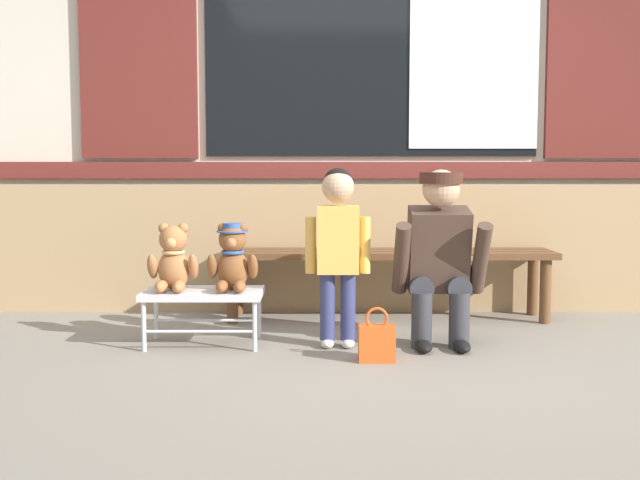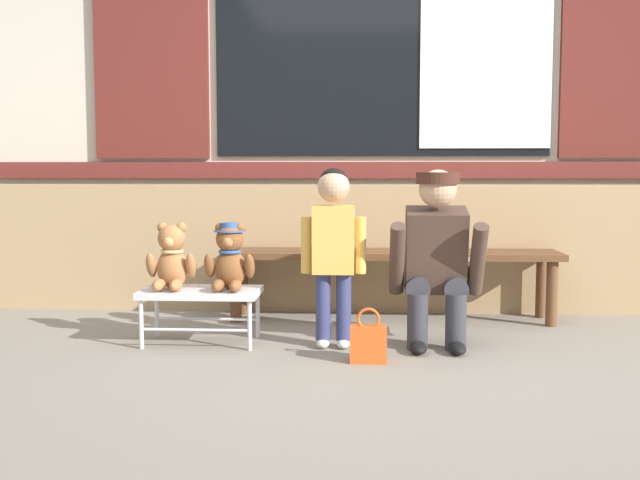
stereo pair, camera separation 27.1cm
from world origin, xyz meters
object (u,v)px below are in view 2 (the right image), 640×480
(teddy_bear_with_hat, at_px, (230,258))
(handbag_on_ground, at_px, (368,343))
(teddy_bear_plain, at_px, (172,259))
(adult_crouching, at_px, (438,258))
(wooden_bench_long, at_px, (391,261))
(child_standing, at_px, (333,237))
(small_display_bench, at_px, (201,295))

(teddy_bear_with_hat, distance_m, handbag_on_ground, 0.92)
(teddy_bear_plain, xyz_separation_m, adult_crouching, (1.44, 0.00, 0.02))
(handbag_on_ground, bearing_deg, teddy_bear_plain, 161.50)
(wooden_bench_long, relative_size, child_standing, 2.19)
(teddy_bear_plain, bearing_deg, adult_crouching, 0.08)
(small_display_bench, height_order, handbag_on_ground, small_display_bench)
(adult_crouching, height_order, handbag_on_ground, adult_crouching)
(teddy_bear_with_hat, bearing_deg, adult_crouching, 0.06)
(teddy_bear_plain, xyz_separation_m, handbag_on_ground, (1.07, -0.36, -0.37))
(small_display_bench, bearing_deg, teddy_bear_with_hat, 0.77)
(adult_crouching, xyz_separation_m, handbag_on_ground, (-0.37, -0.36, -0.38))
(small_display_bench, distance_m, teddy_bear_plain, 0.25)
(adult_crouching, bearing_deg, child_standing, -174.37)
(teddy_bear_with_hat, bearing_deg, teddy_bear_plain, -179.87)
(wooden_bench_long, xyz_separation_m, small_display_bench, (-1.06, -0.73, -0.11))
(small_display_bench, distance_m, teddy_bear_with_hat, 0.26)
(small_display_bench, height_order, teddy_bear_plain, teddy_bear_plain)
(teddy_bear_plain, xyz_separation_m, teddy_bear_with_hat, (0.32, 0.00, 0.01))
(wooden_bench_long, distance_m, small_display_bench, 1.29)
(child_standing, bearing_deg, teddy_bear_plain, 176.59)
(wooden_bench_long, relative_size, adult_crouching, 2.21)
(teddy_bear_plain, relative_size, adult_crouching, 0.38)
(small_display_bench, bearing_deg, teddy_bear_plain, 179.49)
(wooden_bench_long, distance_m, teddy_bear_plain, 1.42)
(child_standing, distance_m, adult_crouching, 0.57)
(wooden_bench_long, relative_size, small_display_bench, 3.28)
(wooden_bench_long, distance_m, teddy_bear_with_hat, 1.16)
(teddy_bear_with_hat, bearing_deg, child_standing, -5.40)
(wooden_bench_long, xyz_separation_m, teddy_bear_with_hat, (-0.90, -0.73, 0.10))
(wooden_bench_long, relative_size, handbag_on_ground, 7.72)
(teddy_bear_with_hat, xyz_separation_m, child_standing, (0.57, -0.05, 0.12))
(teddy_bear_plain, bearing_deg, handbag_on_ground, -18.50)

